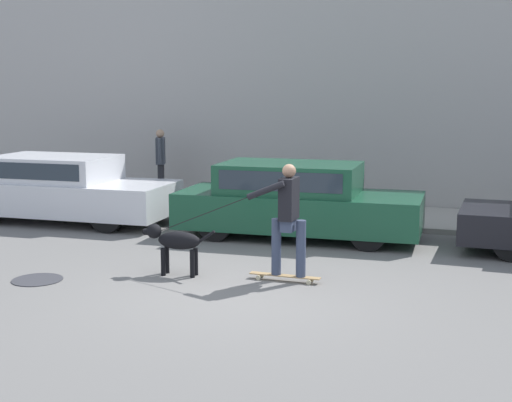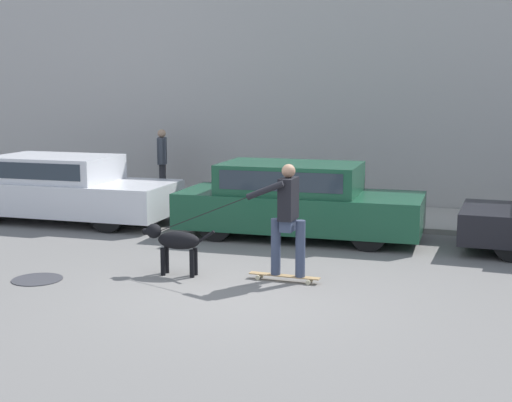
{
  "view_description": "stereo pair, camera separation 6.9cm",
  "coord_description": "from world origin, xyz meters",
  "px_view_note": "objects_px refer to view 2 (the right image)",
  "views": [
    {
      "loc": [
        3.07,
        -8.71,
        2.73
      ],
      "look_at": [
        -0.38,
        1.73,
        0.95
      ],
      "focal_mm": 50.0,
      "sensor_mm": 36.0,
      "label": 1
    },
    {
      "loc": [
        3.13,
        -8.69,
        2.73
      ],
      "look_at": [
        -0.38,
        1.73,
        0.95
      ],
      "focal_mm": 50.0,
      "sensor_mm": 36.0,
      "label": 2
    }
  ],
  "objects_px": {
    "skateboarder": "(287,215)",
    "pedestrian_with_bag": "(162,161)",
    "parked_car_1": "(297,201)",
    "dog": "(174,241)",
    "parked_car_0": "(62,189)"
  },
  "relations": [
    {
      "from": "skateboarder",
      "to": "pedestrian_with_bag",
      "type": "relative_size",
      "value": 1.49
    },
    {
      "from": "parked_car_1",
      "to": "dog",
      "type": "relative_size",
      "value": 4.04
    },
    {
      "from": "parked_car_1",
      "to": "skateboarder",
      "type": "height_order",
      "value": "skateboarder"
    },
    {
      "from": "parked_car_0",
      "to": "parked_car_1",
      "type": "relative_size",
      "value": 1.04
    },
    {
      "from": "parked_car_1",
      "to": "pedestrian_with_bag",
      "type": "distance_m",
      "value": 4.77
    },
    {
      "from": "parked_car_0",
      "to": "parked_car_1",
      "type": "bearing_deg",
      "value": -1.37
    },
    {
      "from": "dog",
      "to": "pedestrian_with_bag",
      "type": "xyz_separation_m",
      "value": [
        -2.99,
        5.74,
        0.51
      ]
    },
    {
      "from": "parked_car_1",
      "to": "pedestrian_with_bag",
      "type": "xyz_separation_m",
      "value": [
        -3.97,
        2.62,
        0.35
      ]
    },
    {
      "from": "skateboarder",
      "to": "pedestrian_with_bag",
      "type": "bearing_deg",
      "value": -49.08
    },
    {
      "from": "dog",
      "to": "pedestrian_with_bag",
      "type": "distance_m",
      "value": 6.49
    },
    {
      "from": "parked_car_0",
      "to": "parked_car_1",
      "type": "height_order",
      "value": "parked_car_1"
    },
    {
      "from": "parked_car_1",
      "to": "pedestrian_with_bag",
      "type": "bearing_deg",
      "value": 144.58
    },
    {
      "from": "parked_car_0",
      "to": "pedestrian_with_bag",
      "type": "xyz_separation_m",
      "value": [
        0.99,
        2.62,
        0.36
      ]
    },
    {
      "from": "parked_car_1",
      "to": "pedestrian_with_bag",
      "type": "relative_size",
      "value": 2.7
    },
    {
      "from": "dog",
      "to": "skateboarder",
      "type": "xyz_separation_m",
      "value": [
        1.65,
        0.18,
        0.45
      ]
    }
  ]
}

